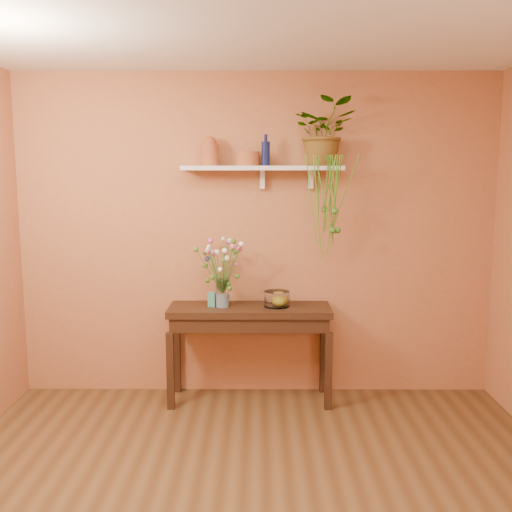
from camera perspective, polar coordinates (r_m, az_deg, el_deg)
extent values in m
cube|color=#B46C49|center=(4.77, 0.03, 1.97)|extent=(4.00, 0.04, 2.70)
cube|color=#381E14|center=(4.65, -0.64, -5.44)|extent=(1.32, 0.42, 0.06)
cube|color=#381E14|center=(4.67, -0.64, -6.45)|extent=(1.27, 0.39, 0.11)
cube|color=#381E14|center=(4.66, -8.61, -11.38)|extent=(0.06, 0.06, 0.63)
cube|color=#381E14|center=(4.64, 7.31, -11.44)|extent=(0.06, 0.06, 0.63)
cube|color=#381E14|center=(5.00, -7.95, -9.97)|extent=(0.06, 0.06, 0.63)
cube|color=#381E14|center=(4.98, 6.79, -10.01)|extent=(0.06, 0.06, 0.63)
cube|color=white|center=(4.62, 0.65, 8.84)|extent=(1.30, 0.24, 0.04)
cube|color=white|center=(4.71, 0.64, 7.71)|extent=(0.04, 0.05, 0.15)
cube|color=white|center=(4.73, 5.54, 7.67)|extent=(0.04, 0.05, 0.15)
cylinder|color=#A1572D|center=(4.64, -4.66, 10.07)|extent=(0.15, 0.15, 0.17)
sphere|color=#A1572D|center=(4.65, -4.68, 11.24)|extent=(0.11, 0.11, 0.11)
cylinder|color=#A1572D|center=(4.62, -0.82, 9.76)|extent=(0.24, 0.24, 0.11)
cylinder|color=#101646|center=(4.60, 0.98, 10.25)|extent=(0.07, 0.07, 0.19)
cylinder|color=#101646|center=(4.60, 0.99, 11.80)|extent=(0.03, 0.03, 0.06)
imported|color=#3A701C|center=(4.68, 6.89, 12.26)|extent=(0.50, 0.44, 0.53)
cylinder|color=#3A701C|center=(4.48, 7.05, 6.25)|extent=(0.02, 0.15, 0.60)
cylinder|color=#499F21|center=(4.49, 7.96, 6.13)|extent=(0.01, 0.23, 0.61)
cylinder|color=#499F21|center=(4.52, 6.23, 4.72)|extent=(0.10, 0.18, 0.84)
cylinder|color=#3A701C|center=(4.56, 7.55, 7.67)|extent=(0.09, 0.05, 0.37)
cylinder|color=#499F21|center=(4.51, 6.82, 5.89)|extent=(0.16, 0.11, 0.65)
cylinder|color=#499F21|center=(4.47, 7.42, 6.09)|extent=(0.06, 0.27, 0.62)
cylinder|color=#3A701C|center=(4.55, 6.31, 6.98)|extent=(0.02, 0.08, 0.48)
cylinder|color=#499F21|center=(4.53, 7.45, 7.16)|extent=(0.03, 0.17, 0.45)
cylinder|color=#499F21|center=(4.52, 7.87, 6.75)|extent=(0.07, 0.18, 0.52)
cylinder|color=#3A701C|center=(4.51, 7.33, 7.18)|extent=(0.09, 0.15, 0.45)
cylinder|color=#499F21|center=(4.54, 8.82, 5.89)|extent=(0.20, 0.17, 0.65)
cylinder|color=#499F21|center=(4.51, 7.79, 4.96)|extent=(0.06, 0.29, 0.80)
cylinder|color=#3A701C|center=(4.56, 7.53, 5.55)|extent=(0.08, 0.14, 0.71)
cylinder|color=#499F21|center=(4.48, 5.61, 5.60)|extent=(0.12, 0.17, 0.70)
cylinder|color=#499F21|center=(4.48, 8.24, 7.24)|extent=(0.04, 0.25, 0.44)
sphere|color=#3A701C|center=(4.51, 7.93, 4.50)|extent=(0.05, 0.05, 0.05)
sphere|color=#3A701C|center=(4.52, 8.20, 2.58)|extent=(0.05, 0.05, 0.05)
sphere|color=#3A701C|center=(4.50, 7.73, 2.56)|extent=(0.05, 0.05, 0.05)
sphere|color=#3A701C|center=(4.57, 6.90, 4.68)|extent=(0.05, 0.05, 0.05)
cylinder|color=white|center=(4.62, -3.40, -3.74)|extent=(0.11, 0.11, 0.23)
cylinder|color=silver|center=(4.63, -3.39, -4.46)|extent=(0.10, 0.10, 0.11)
cylinder|color=#386B28|center=(4.49, -3.36, -2.14)|extent=(0.03, 0.20, 0.30)
sphere|color=#4C7E2F|center=(4.37, -3.31, -0.45)|extent=(0.03, 0.03, 0.03)
cylinder|color=#386B28|center=(4.52, -3.29, -1.65)|extent=(0.03, 0.12, 0.36)
sphere|color=white|center=(4.44, -3.18, 0.52)|extent=(0.04, 0.04, 0.04)
cylinder|color=#386B28|center=(4.52, -2.90, -1.43)|extent=(0.09, 0.13, 0.40)
sphere|color=#EE54AB|center=(4.43, -2.37, 0.97)|extent=(0.04, 0.04, 0.04)
cylinder|color=#386B28|center=(4.56, -3.15, -2.01)|extent=(0.05, 0.06, 0.29)
sphere|color=white|center=(4.51, -2.91, -0.25)|extent=(0.05, 0.05, 0.05)
cylinder|color=#386B28|center=(4.53, -2.46, -1.31)|extent=(0.16, 0.10, 0.42)
sphere|color=white|center=(4.45, -1.49, 1.21)|extent=(0.04, 0.04, 0.04)
cylinder|color=#386B28|center=(4.55, -2.53, -1.54)|extent=(0.15, 0.05, 0.37)
sphere|color=#EE54AB|center=(4.50, -1.65, 0.72)|extent=(0.04, 0.04, 0.04)
cylinder|color=#386B28|center=(4.58, -2.73, -2.32)|extent=(0.12, 0.03, 0.24)
sphere|color=#EE54AB|center=(4.54, -2.04, -0.89)|extent=(0.03, 0.03, 0.03)
cylinder|color=#386B28|center=(4.58, -2.51, -1.35)|extent=(0.15, 0.02, 0.39)
sphere|color=#4F50B5|center=(4.56, -1.61, 1.07)|extent=(0.04, 0.04, 0.04)
cylinder|color=#386B28|center=(4.59, -2.83, -1.13)|extent=(0.10, 0.04, 0.42)
sphere|color=#3A701C|center=(4.58, -2.27, 1.49)|extent=(0.04, 0.04, 0.04)
cylinder|color=#386B28|center=(4.65, -2.73, -1.65)|extent=(0.10, 0.15, 0.32)
sphere|color=#4C7E2F|center=(4.69, -2.08, 0.40)|extent=(0.04, 0.04, 0.04)
cylinder|color=#386B28|center=(4.61, -2.93, -1.53)|extent=(0.08, 0.08, 0.35)
sphere|color=#4C7E2F|center=(4.62, -2.47, 0.67)|extent=(0.04, 0.04, 0.04)
cylinder|color=#386B28|center=(4.65, -3.04, -1.09)|extent=(0.06, 0.15, 0.41)
sphere|color=white|center=(4.69, -2.70, 1.52)|extent=(0.05, 0.05, 0.05)
cylinder|color=#386B28|center=(4.65, -3.18, -1.16)|extent=(0.04, 0.15, 0.40)
sphere|color=#EE54AB|center=(4.69, -2.96, 1.38)|extent=(0.03, 0.03, 0.03)
cylinder|color=#386B28|center=(4.62, -3.35, -0.99)|extent=(0.01, 0.09, 0.43)
sphere|color=white|center=(4.63, -3.31, 1.74)|extent=(0.03, 0.03, 0.03)
cylinder|color=#386B28|center=(4.62, -3.69, -1.69)|extent=(0.06, 0.08, 0.32)
sphere|color=white|center=(4.64, -3.98, 0.34)|extent=(0.05, 0.05, 0.05)
cylinder|color=#386B28|center=(4.64, -4.00, -1.07)|extent=(0.11, 0.13, 0.42)
sphere|color=#EE54AB|center=(4.67, -4.60, 1.56)|extent=(0.05, 0.05, 0.05)
cylinder|color=#386B28|center=(4.61, -3.89, -1.72)|extent=(0.08, 0.04, 0.33)
sphere|color=#EE54AB|center=(4.60, -4.38, 0.30)|extent=(0.04, 0.04, 0.04)
cylinder|color=#386B28|center=(4.62, -4.18, -2.00)|extent=(0.13, 0.05, 0.28)
sphere|color=#4F50B5|center=(4.62, -4.96, -0.27)|extent=(0.05, 0.05, 0.05)
cylinder|color=#386B28|center=(4.61, -4.26, -2.35)|extent=(0.14, 0.03, 0.23)
sphere|color=#3A701C|center=(4.61, -5.13, -0.97)|extent=(0.04, 0.04, 0.04)
cylinder|color=#386B28|center=(4.60, -4.28, -1.71)|extent=(0.15, 0.02, 0.33)
sphere|color=#4C7E2F|center=(4.58, -5.17, 0.33)|extent=(0.04, 0.04, 0.04)
cylinder|color=#386B28|center=(4.56, -4.73, -1.56)|extent=(0.21, 0.08, 0.37)
sphere|color=#4C7E2F|center=(4.51, -6.09, 0.67)|extent=(0.05, 0.05, 0.05)
cylinder|color=#386B28|center=(4.57, -4.10, -1.58)|extent=(0.11, 0.04, 0.36)
sphere|color=white|center=(4.53, -4.81, 0.62)|extent=(0.05, 0.05, 0.05)
cylinder|color=#386B28|center=(4.52, -4.13, -1.69)|extent=(0.11, 0.13, 0.36)
sphere|color=#EE54AB|center=(4.44, -4.88, 0.44)|extent=(0.04, 0.04, 0.04)
cylinder|color=#386B28|center=(4.50, -4.08, -1.46)|extent=(0.10, 0.17, 0.41)
sphere|color=white|center=(4.39, -4.80, 0.94)|extent=(0.03, 0.03, 0.03)
cylinder|color=#386B28|center=(4.53, -3.51, -2.58)|extent=(0.01, 0.14, 0.22)
sphere|color=white|center=(4.44, -3.63, -1.38)|extent=(0.04, 0.04, 0.04)
sphere|color=#3A701C|center=(4.65, -4.90, -2.48)|extent=(0.04, 0.04, 0.04)
sphere|color=#3A701C|center=(4.57, -2.80, -2.84)|extent=(0.04, 0.04, 0.04)
sphere|color=#3A701C|center=(4.52, -1.90, -2.08)|extent=(0.04, 0.04, 0.04)
sphere|color=#3A701C|center=(4.50, -2.68, -3.28)|extent=(0.04, 0.04, 0.04)
sphere|color=#3A701C|center=(4.47, -4.41, -2.16)|extent=(0.04, 0.04, 0.04)
sphere|color=#3A701C|center=(4.67, -3.51, -2.48)|extent=(0.04, 0.04, 0.04)
cylinder|color=white|center=(4.63, 2.10, -4.34)|extent=(0.21, 0.21, 0.13)
cylinder|color=white|center=(4.65, 2.09, -5.02)|extent=(0.21, 0.21, 0.01)
sphere|color=yellow|center=(4.65, 2.30, -4.46)|extent=(0.09, 0.09, 0.09)
cube|color=teal|center=(4.64, -4.47, -4.38)|extent=(0.07, 0.06, 0.12)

